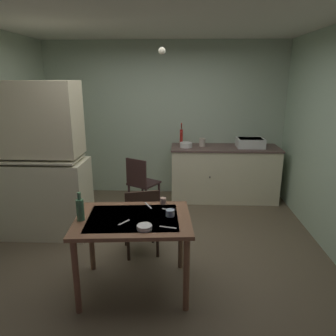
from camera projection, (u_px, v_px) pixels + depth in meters
ground_plane at (156, 248)px, 3.93m from camera, size 5.10×5.10×0.00m
wall_back at (165, 120)px, 5.57m from camera, size 4.20×0.10×2.63m
ceiling_slab at (153, 11)px, 3.18m from camera, size 4.20×4.19×0.10m
hutch_cabinet at (43, 166)px, 4.09m from camera, size 1.10×0.59×2.00m
counter_cabinet at (224, 173)px, 5.41m from camera, size 1.79×0.64×0.92m
sink_basin at (250, 143)px, 5.24m from camera, size 0.44×0.34×0.15m
hand_pump at (181, 136)px, 5.31m from camera, size 0.05×0.27×0.39m
mixing_bowl_counter at (186, 145)px, 5.25m from camera, size 0.21×0.21×0.08m
stoneware_crock at (202, 142)px, 5.32m from camera, size 0.10×0.10×0.14m
dining_table at (133, 228)px, 3.03m from camera, size 1.14×0.87×0.76m
chair_far_side at (141, 219)px, 3.69m from camera, size 0.49×0.49×0.84m
chair_by_counter at (141, 182)px, 4.97m from camera, size 0.55×0.55×0.85m
serving_bowl_wide at (144, 227)px, 2.77m from camera, size 0.14×0.14×0.04m
mug_tall at (163, 201)px, 3.31m from camera, size 0.06×0.06×0.07m
teacup_cream at (170, 213)px, 3.02m from camera, size 0.08×0.08×0.06m
glass_bottle at (80, 209)px, 2.92m from camera, size 0.07×0.07×0.27m
table_knife at (148, 205)px, 3.27m from camera, size 0.09×0.16×0.00m
teaspoon_near_bowl at (124, 222)px, 2.89m from camera, size 0.10×0.13×0.00m
teaspoon_by_cup at (168, 227)px, 2.80m from camera, size 0.15×0.05×0.00m
serving_spoon at (168, 209)px, 3.18m from camera, size 0.12×0.05×0.00m
pendant_bulb at (162, 51)px, 3.55m from camera, size 0.08×0.08×0.08m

